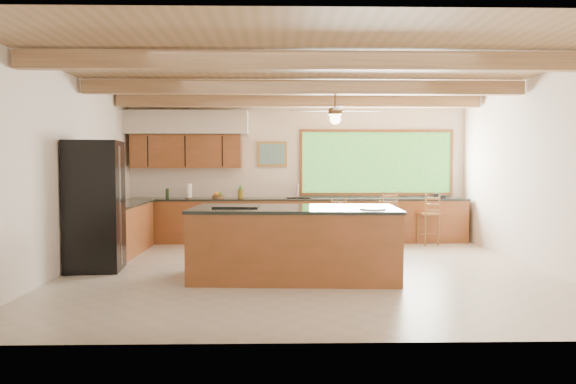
{
  "coord_description": "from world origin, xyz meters",
  "views": [
    {
      "loc": [
        -0.44,
        -7.81,
        1.61
      ],
      "look_at": [
        -0.26,
        0.8,
        1.16
      ],
      "focal_mm": 32.0,
      "sensor_mm": 36.0,
      "label": 1
    }
  ],
  "objects": [
    {
      "name": "ground",
      "position": [
        0.0,
        0.0,
        0.0
      ],
      "size": [
        7.2,
        7.2,
        0.0
      ],
      "primitive_type": "plane",
      "color": "#C2B3A1",
      "rests_on": "ground"
    },
    {
      "name": "room_shell",
      "position": [
        -0.17,
        0.65,
        2.21
      ],
      "size": [
        7.27,
        6.54,
        3.02
      ],
      "color": "silver",
      "rests_on": "ground"
    },
    {
      "name": "counter_run",
      "position": [
        -0.82,
        2.52,
        0.46
      ],
      "size": [
        7.12,
        3.1,
        1.23
      ],
      "color": "brown",
      "rests_on": "ground"
    },
    {
      "name": "island",
      "position": [
        -0.2,
        -0.53,
        0.51
      ],
      "size": [
        2.98,
        1.52,
        1.03
      ],
      "rotation": [
        0.0,
        0.0,
        -0.06
      ],
      "color": "brown",
      "rests_on": "ground"
    },
    {
      "name": "refrigerator",
      "position": [
        -3.22,
        0.04,
        0.99
      ],
      "size": [
        0.85,
        0.83,
        1.98
      ],
      "rotation": [
        0.0,
        0.0,
        0.1
      ],
      "color": "black",
      "rests_on": "ground"
    },
    {
      "name": "bar_stool_a",
      "position": [
        0.79,
        2.4,
        0.57
      ],
      "size": [
        0.37,
        0.37,
        0.97
      ],
      "rotation": [
        0.0,
        0.0,
        -0.06
      ],
      "color": "brown",
      "rests_on": "ground"
    },
    {
      "name": "bar_stool_b",
      "position": [
        1.76,
        2.39,
        0.65
      ],
      "size": [
        0.48,
        0.48,
        1.1
      ],
      "rotation": [
        0.0,
        0.0,
        0.26
      ],
      "color": "brown",
      "rests_on": "ground"
    },
    {
      "name": "bar_stool_c",
      "position": [
        1.62,
        1.55,
        0.57
      ],
      "size": [
        0.44,
        0.44,
        0.96
      ],
      "rotation": [
        0.0,
        0.0,
        -0.32
      ],
      "color": "brown",
      "rests_on": "ground"
    },
    {
      "name": "bar_stool_d",
      "position": [
        2.61,
        2.39,
        0.62
      ],
      "size": [
        0.45,
        0.45,
        1.05
      ],
      "rotation": [
        0.0,
        0.0,
        0.23
      ],
      "color": "brown",
      "rests_on": "ground"
    }
  ]
}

